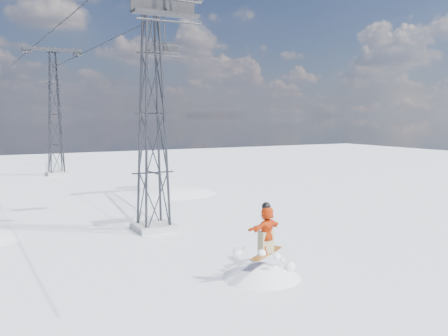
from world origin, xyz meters
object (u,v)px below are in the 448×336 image
Objects in this scene: snowboarder_jump at (261,324)px; lift_chair_near at (165,7)px; lift_tower_far at (55,115)px; lift_tower_near at (152,114)px.

snowboarder_jump is 10.85m from lift_chair_near.
snowboarder_jump is 2.50× the size of lift_chair_near.
snowboarder_jump is at bearing -88.76° from lift_tower_far.
lift_tower_far is 34.04m from snowboarder_jump.
lift_chair_near is at bearing -106.98° from lift_tower_near.
lift_tower_near reaches higher than snowboarder_jump.
lift_chair_near is (-2.20, -32.20, 3.28)m from lift_tower_far.
lift_tower_near is at bearing 94.96° from snowboarder_jump.
lift_tower_near is at bearing -90.00° from lift_tower_far.
lift_tower_far is at bearing 91.24° from snowboarder_jump.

